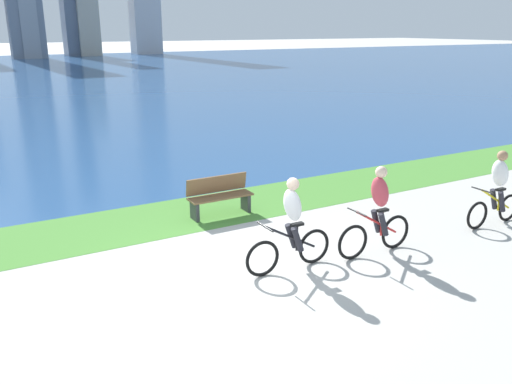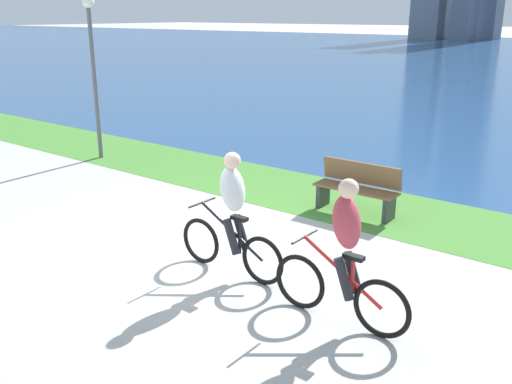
# 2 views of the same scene
# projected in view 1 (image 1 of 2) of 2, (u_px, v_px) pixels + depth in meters

# --- Properties ---
(ground_plane) EXTENTS (300.00, 300.00, 0.00)m
(ground_plane) POSITION_uv_depth(u_px,v_px,m) (234.00, 274.00, 9.29)
(ground_plane) COLOR #B2AFA8
(grass_strip_bayside) EXTENTS (120.00, 2.35, 0.01)m
(grass_strip_bayside) POSITION_uv_depth(u_px,v_px,m) (167.00, 218.00, 12.03)
(grass_strip_bayside) COLOR #478433
(grass_strip_bayside) RESTS_ON ground
(bay_water_surface) EXTENTS (300.00, 77.82, 0.00)m
(bay_water_surface) POSITION_uv_depth(u_px,v_px,m) (2.00, 77.00, 45.30)
(bay_water_surface) COLOR navy
(bay_water_surface) RESTS_ON ground
(cyclist_lead) EXTENTS (1.75, 0.52, 1.70)m
(cyclist_lead) POSITION_uv_depth(u_px,v_px,m) (291.00, 225.00, 9.25)
(cyclist_lead) COLOR black
(cyclist_lead) RESTS_ON ground
(cyclist_trailing) EXTENTS (1.74, 0.52, 1.72)m
(cyclist_trailing) POSITION_uv_depth(u_px,v_px,m) (378.00, 212.00, 9.91)
(cyclist_trailing) COLOR black
(cyclist_trailing) RESTS_ON ground
(cyclist_distant_rear) EXTENTS (1.65, 0.52, 1.66)m
(cyclist_distant_rear) POSITION_uv_depth(u_px,v_px,m) (497.00, 188.00, 11.37)
(cyclist_distant_rear) COLOR black
(cyclist_distant_rear) RESTS_ON ground
(bench_near_path) EXTENTS (1.50, 0.47, 0.90)m
(bench_near_path) POSITION_uv_depth(u_px,v_px,m) (219.00, 196.00, 12.11)
(bench_near_path) COLOR brown
(bench_near_path) RESTS_ON ground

